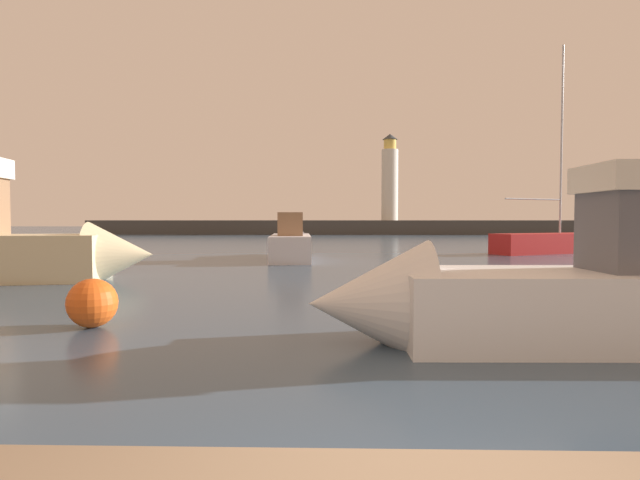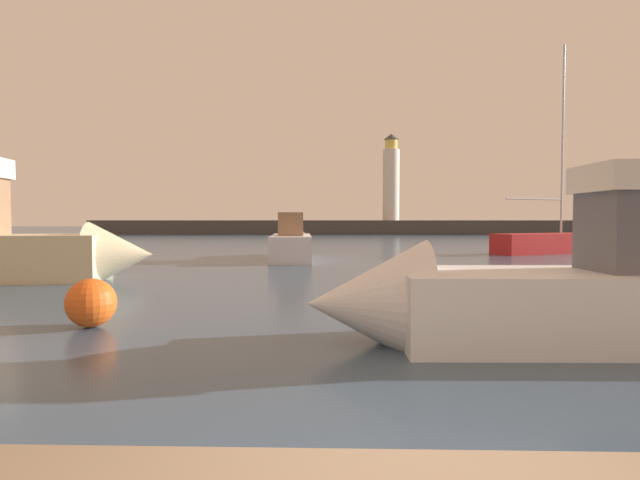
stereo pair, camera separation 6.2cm
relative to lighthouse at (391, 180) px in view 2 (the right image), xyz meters
name	(u,v)px [view 2 (the right image)]	position (x,y,z in m)	size (l,w,h in m)	color
ground_plane	(340,248)	(-7.39, -33.83, -7.53)	(220.00, 220.00, 0.00)	#384C60
breakwater	(337,227)	(-7.39, 0.00, -6.58)	(67.17, 6.95, 1.90)	#423F3D
lighthouse	(391,180)	(0.00, 0.00, 0.00)	(2.28, 2.28, 11.88)	silver
motorboat_0	(548,292)	(-4.37, -62.05, -6.68)	(8.27, 2.30, 3.30)	white
motorboat_1	(617,252)	(3.70, -49.37, -6.84)	(4.62, 5.79, 2.67)	silver
motorboat_2	(11,241)	(-18.49, -53.98, -6.20)	(8.84, 3.56, 4.33)	beige
motorboat_3	(291,243)	(-10.06, -44.09, -6.74)	(2.39, 7.57, 2.61)	silver
sailboat_moored	(551,242)	(5.15, -39.66, -6.87)	(7.84, 4.84, 12.43)	#B21E1E
mooring_buoy	(91,303)	(-12.42, -60.98, -7.07)	(0.92, 0.92, 0.92)	#EA5919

